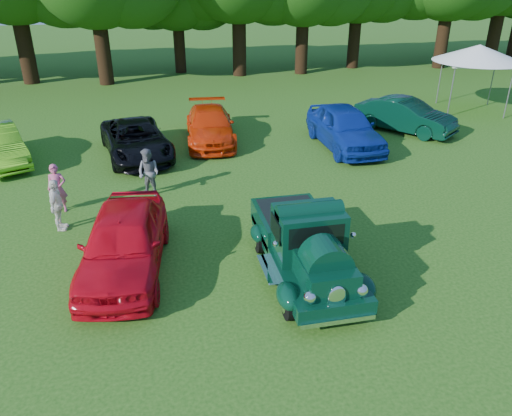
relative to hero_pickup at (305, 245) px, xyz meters
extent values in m
plane|color=#1E4B11|center=(-1.63, 0.48, -0.79)|extent=(120.00, 120.00, 0.00)
cylinder|color=black|center=(-0.81, -1.55, -0.42)|extent=(0.21, 0.72, 0.72)
cylinder|color=black|center=(0.81, -1.55, -0.42)|extent=(0.21, 0.72, 0.72)
cylinder|color=black|center=(-0.81, 1.23, -0.42)|extent=(0.21, 0.72, 0.72)
cylinder|color=black|center=(0.81, 1.23, -0.42)|extent=(0.21, 0.72, 0.72)
cube|color=black|center=(0.00, -0.09, -0.28)|extent=(1.68, 4.38, 0.33)
cube|color=black|center=(0.00, -1.40, 0.11)|extent=(1.07, 1.41, 0.60)
cube|color=black|center=(0.00, -0.21, 0.44)|extent=(1.52, 1.12, 1.17)
cube|color=black|center=(0.00, -0.75, 0.65)|extent=(1.27, 0.06, 0.51)
cube|color=black|center=(0.00, 1.25, -0.01)|extent=(1.68, 2.00, 0.57)
cube|color=black|center=(0.00, 1.25, 0.27)|extent=(1.44, 1.75, 0.05)
ellipsoid|color=black|center=(-0.84, -1.55, -0.24)|extent=(0.48, 0.84, 0.48)
ellipsoid|color=black|center=(0.84, -1.55, -0.24)|extent=(0.48, 0.84, 0.48)
ellipsoid|color=black|center=(-0.87, 1.23, -0.25)|extent=(0.37, 0.70, 0.41)
ellipsoid|color=black|center=(0.87, 1.23, -0.25)|extent=(0.37, 0.70, 0.41)
ellipsoid|color=white|center=(0.00, -2.13, -0.01)|extent=(0.39, 0.12, 0.58)
sphere|color=white|center=(-0.55, -2.07, 0.05)|extent=(0.27, 0.27, 0.27)
sphere|color=white|center=(0.55, -2.07, 0.05)|extent=(0.27, 0.27, 0.27)
cube|color=white|center=(0.00, -2.28, -0.45)|extent=(1.58, 0.11, 0.11)
cube|color=white|center=(0.00, 2.25, -0.40)|extent=(1.58, 0.11, 0.11)
imported|color=red|center=(-4.19, 1.07, 0.00)|extent=(2.44, 4.82, 1.57)
imported|color=black|center=(-3.89, 9.25, -0.11)|extent=(3.04, 5.19, 1.36)
imported|color=red|center=(-0.86, 10.47, -0.10)|extent=(2.30, 4.89, 1.38)
imported|color=navy|center=(4.38, 8.60, 0.05)|extent=(2.05, 4.96, 1.68)
imported|color=black|center=(7.80, 10.02, -0.06)|extent=(3.86, 4.45, 1.45)
imported|color=#C7527D|center=(-6.19, 4.83, -0.03)|extent=(0.55, 0.36, 1.50)
imported|color=slate|center=(-3.50, 5.42, 0.00)|extent=(0.96, 0.94, 1.56)
imported|color=silver|center=(-6.04, 3.60, -0.03)|extent=(0.46, 0.92, 1.51)
cube|color=white|center=(12.76, 12.62, 1.63)|extent=(3.76, 3.76, 0.12)
cone|color=white|center=(12.76, 12.62, 2.07)|extent=(5.52, 5.52, 0.79)
cylinder|color=slate|center=(11.07, 11.80, 0.40)|extent=(0.06, 0.06, 2.36)
cylinder|color=slate|center=(11.94, 14.32, 0.40)|extent=(0.06, 0.06, 2.36)
cylinder|color=slate|center=(13.58, 10.93, 0.40)|extent=(0.06, 0.06, 2.36)
cylinder|color=slate|center=(14.46, 13.44, 0.40)|extent=(0.06, 0.06, 2.36)
cylinder|color=black|center=(-10.36, 24.40, 1.59)|extent=(0.95, 0.95, 4.75)
cylinder|color=black|center=(-5.69, 23.09, 1.44)|extent=(0.89, 0.89, 4.45)
cylinder|color=black|center=(-0.85, 25.90, 1.10)|extent=(0.75, 0.75, 3.76)
cylinder|color=black|center=(2.95, 24.04, 1.46)|extent=(0.90, 0.90, 4.48)
cylinder|color=black|center=(7.18, 23.78, 1.30)|extent=(0.83, 0.83, 4.16)
cylinder|color=black|center=(11.46, 25.05, 1.29)|extent=(0.83, 0.83, 4.16)
cylinder|color=black|center=(17.59, 23.70, 1.39)|extent=(0.87, 0.87, 4.36)
cylinder|color=black|center=(22.35, 24.54, 1.52)|extent=(0.92, 0.92, 4.62)
camera|label=1|loc=(-3.31, -9.72, 5.97)|focal=35.00mm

